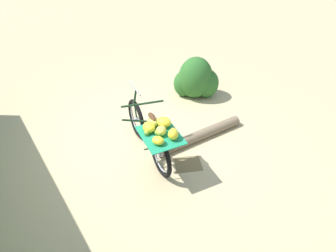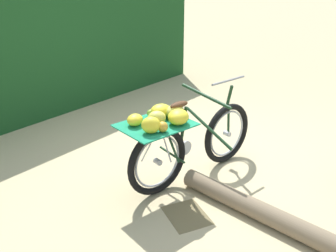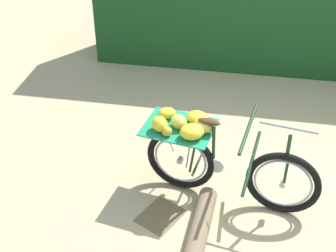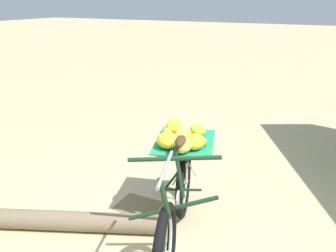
{
  "view_description": "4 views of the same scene",
  "coord_description": "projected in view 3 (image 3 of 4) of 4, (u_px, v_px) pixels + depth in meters",
  "views": [
    {
      "loc": [
        -0.07,
        3.98,
        3.38
      ],
      "look_at": [
        -0.56,
        0.76,
        0.91
      ],
      "focal_mm": 30.62,
      "sensor_mm": 36.0,
      "label": 1
    },
    {
      "loc": [
        -3.43,
        1.96,
        2.16
      ],
      "look_at": [
        -0.44,
        0.65,
        0.74
      ],
      "focal_mm": 38.98,
      "sensor_mm": 36.0,
      "label": 2
    },
    {
      "loc": [
        -3.5,
        -1.37,
        3.43
      ],
      "look_at": [
        -0.57,
        0.83,
        0.84
      ],
      "focal_mm": 49.89,
      "sensor_mm": 36.0,
      "label": 3
    },
    {
      "loc": [
        0.75,
        -1.96,
        2.04
      ],
      "look_at": [
        -0.58,
        0.71,
        0.94
      ],
      "focal_mm": 36.68,
      "sensor_mm": 36.0,
      "label": 4
    }
  ],
  "objects": [
    {
      "name": "leaf_litter_patch",
      "position": [
        160.0,
        216.0,
        4.66
      ],
      "size": [
        0.44,
        0.36,
        0.01
      ],
      "primitive_type": "cube",
      "color": "olive",
      "rests_on": "ground_plane"
    },
    {
      "name": "ground_plane",
      "position": [
        262.0,
        193.0,
        4.94
      ],
      "size": [
        60.0,
        60.0,
        0.0
      ],
      "primitive_type": "plane",
      "color": "#C6B284"
    },
    {
      "name": "bicycle",
      "position": [
        217.0,
        157.0,
        4.62
      ],
      "size": [
        0.91,
        1.79,
        1.03
      ],
      "rotation": [
        0.0,
        0.0,
        -1.28
      ],
      "color": "black",
      "rests_on": "ground_plane"
    },
    {
      "name": "foliage_hedge",
      "position": [
        287.0,
        1.0,
        6.77
      ],
      "size": [
        3.34,
        5.4,
        2.01
      ],
      "primitive_type": "cube",
      "rotation": [
        0.0,
        0.0,
        2.04
      ],
      "color": "#19471E",
      "rests_on": "ground_plane"
    }
  ]
}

